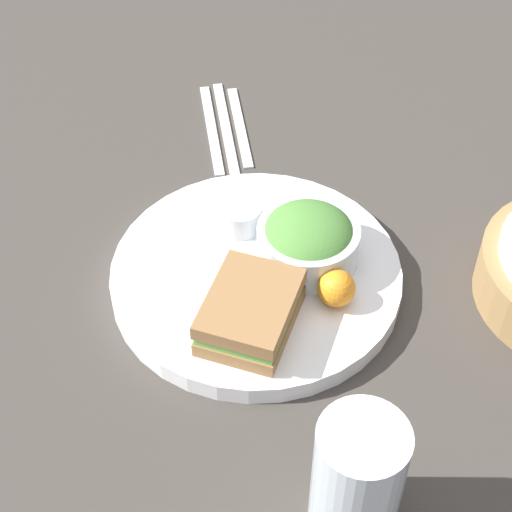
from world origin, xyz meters
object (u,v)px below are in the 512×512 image
object	(u,v)px
plate	(256,276)
drink_glass	(357,478)
knife	(226,127)
dressing_cup	(240,216)
sandwich	(250,312)
salad_bowl	(308,240)
fork	(212,128)
spoon	(240,126)

from	to	relation	value
plate	drink_glass	bearing A→B (deg)	30.85
drink_glass	knife	xyz separation A→B (m)	(-0.48, -0.24, -0.06)
dressing_cup	plate	bearing A→B (deg)	28.79
sandwich	salad_bowl	world-z (taller)	salad_bowl
fork	spoon	xyz separation A→B (m)	(-0.01, 0.03, 0.00)
salad_bowl	spoon	bearing A→B (deg)	-149.58
drink_glass	spoon	world-z (taller)	drink_glass
drink_glass	knife	distance (m)	0.54
dressing_cup	spoon	distance (m)	0.20
sandwich	drink_glass	xyz separation A→B (m)	(0.16, 0.13, 0.02)
salad_bowl	fork	size ratio (longest dim) A/B	0.59
sandwich	dressing_cup	xyz separation A→B (m)	(-0.13, -0.04, -0.01)
plate	fork	size ratio (longest dim) A/B	1.68
sandwich	spoon	world-z (taller)	sandwich
dressing_cup	knife	distance (m)	0.20
plate	fork	world-z (taller)	plate
plate	fork	xyz separation A→B (m)	(-0.24, -0.12, -0.01)
knife	spoon	size ratio (longest dim) A/B	1.17
drink_glass	fork	size ratio (longest dim) A/B	0.70
sandwich	salad_bowl	bearing A→B (deg)	160.82
sandwich	salad_bowl	size ratio (longest dim) A/B	1.06
salad_bowl	spoon	world-z (taller)	salad_bowl
plate	drink_glass	world-z (taller)	drink_glass
sandwich	spoon	bearing A→B (deg)	-163.63
fork	knife	distance (m)	0.02
drink_glass	fork	distance (m)	0.54
plate	dressing_cup	distance (m)	0.07
sandwich	fork	world-z (taller)	sandwich
fork	spoon	world-z (taller)	same
sandwich	knife	size ratio (longest dim) A/B	0.60
dressing_cup	sandwich	bearing A→B (deg)	18.64
plate	salad_bowl	xyz separation A→B (m)	(-0.03, 0.05, 0.04)
drink_glass	salad_bowl	bearing A→B (deg)	-160.66
plate	knife	bearing A→B (deg)	-157.84
fork	spoon	bearing A→B (deg)	-90.00
sandwich	spoon	distance (m)	0.34
dressing_cup	drink_glass	xyz separation A→B (m)	(0.29, 0.17, 0.03)
dressing_cup	fork	size ratio (longest dim) A/B	0.27
dressing_cup	spoon	bearing A→B (deg)	-165.20
sandwich	drink_glass	world-z (taller)	drink_glass
fork	knife	size ratio (longest dim) A/B	0.95
spoon	fork	bearing A→B (deg)	90.00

